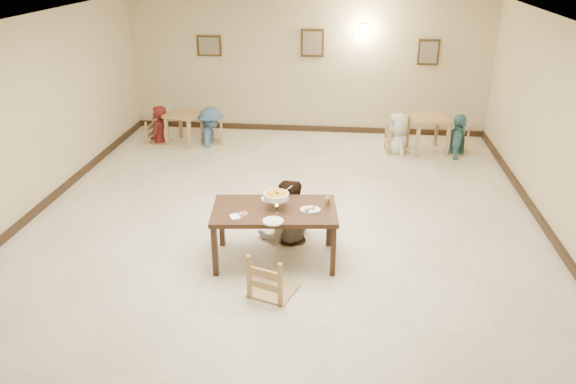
# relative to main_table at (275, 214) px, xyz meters

# --- Properties ---
(floor) EXTENTS (10.00, 10.00, 0.00)m
(floor) POSITION_rel_main_table_xyz_m (-0.02, 0.87, -0.69)
(floor) COLOR beige
(floor) RESTS_ON ground
(ceiling) EXTENTS (10.00, 10.00, 0.00)m
(ceiling) POSITION_rel_main_table_xyz_m (-0.02, 0.87, 2.31)
(ceiling) COLOR white
(ceiling) RESTS_ON wall_back
(wall_back) EXTENTS (10.00, 0.00, 10.00)m
(wall_back) POSITION_rel_main_table_xyz_m (-0.02, 5.87, 0.81)
(wall_back) COLOR beige
(wall_back) RESTS_ON floor
(wall_left) EXTENTS (0.00, 10.00, 10.00)m
(wall_left) POSITION_rel_main_table_xyz_m (-4.02, 0.87, 0.81)
(wall_left) COLOR beige
(wall_left) RESTS_ON floor
(baseboard_back) EXTENTS (8.00, 0.06, 0.12)m
(baseboard_back) POSITION_rel_main_table_xyz_m (-0.02, 5.84, -0.63)
(baseboard_back) COLOR black
(baseboard_back) RESTS_ON floor
(baseboard_left) EXTENTS (0.06, 10.00, 0.12)m
(baseboard_left) POSITION_rel_main_table_xyz_m (-3.99, 0.87, -0.63)
(baseboard_left) COLOR black
(baseboard_left) RESTS_ON floor
(baseboard_right) EXTENTS (0.06, 10.00, 0.12)m
(baseboard_right) POSITION_rel_main_table_xyz_m (3.95, 0.87, -0.63)
(baseboard_right) COLOR black
(baseboard_right) RESTS_ON floor
(picture_a) EXTENTS (0.55, 0.04, 0.45)m
(picture_a) POSITION_rel_main_table_xyz_m (-2.22, 5.83, 1.21)
(picture_a) COLOR #372511
(picture_a) RESTS_ON wall_back
(picture_b) EXTENTS (0.50, 0.04, 0.60)m
(picture_b) POSITION_rel_main_table_xyz_m (0.08, 5.83, 1.31)
(picture_b) COLOR #372511
(picture_b) RESTS_ON wall_back
(picture_c) EXTENTS (0.45, 0.04, 0.55)m
(picture_c) POSITION_rel_main_table_xyz_m (2.58, 5.83, 1.16)
(picture_c) COLOR #372511
(picture_c) RESTS_ON wall_back
(wall_sconce) EXTENTS (0.16, 0.05, 0.22)m
(wall_sconce) POSITION_rel_main_table_xyz_m (1.18, 5.83, 1.61)
(wall_sconce) COLOR #FFD88C
(wall_sconce) RESTS_ON wall_back
(main_table) EXTENTS (1.73, 1.09, 0.77)m
(main_table) POSITION_rel_main_table_xyz_m (0.00, 0.00, 0.00)
(main_table) COLOR #372112
(main_table) RESTS_ON floor
(chair_far) EXTENTS (0.46, 0.46, 0.97)m
(chair_far) POSITION_rel_main_table_xyz_m (0.08, 0.72, -0.20)
(chair_far) COLOR tan
(chair_far) RESTS_ON floor
(chair_near) EXTENTS (0.51, 0.51, 1.09)m
(chair_near) POSITION_rel_main_table_xyz_m (0.08, -0.78, -0.15)
(chair_near) COLOR tan
(chair_near) RESTS_ON floor
(main_diner) EXTENTS (1.01, 0.86, 1.81)m
(main_diner) POSITION_rel_main_table_xyz_m (0.09, 0.66, 0.21)
(main_diner) COLOR gray
(main_diner) RESTS_ON floor
(curry_warmer) EXTENTS (0.37, 0.33, 0.30)m
(curry_warmer) POSITION_rel_main_table_xyz_m (0.02, 0.02, 0.26)
(curry_warmer) COLOR silver
(curry_warmer) RESTS_ON main_table
(rice_plate_far) EXTENTS (0.28, 0.28, 0.06)m
(rice_plate_far) POSITION_rel_main_table_xyz_m (-0.08, 0.28, 0.10)
(rice_plate_far) COLOR white
(rice_plate_far) RESTS_ON main_table
(rice_plate_near) EXTENTS (0.26, 0.26, 0.06)m
(rice_plate_near) POSITION_rel_main_table_xyz_m (0.03, -0.38, 0.09)
(rice_plate_near) COLOR white
(rice_plate_near) RESTS_ON main_table
(fried_plate) EXTENTS (0.27, 0.27, 0.06)m
(fried_plate) POSITION_rel_main_table_xyz_m (0.47, -0.01, 0.10)
(fried_plate) COLOR white
(fried_plate) RESTS_ON main_table
(chili_dish) EXTENTS (0.10, 0.10, 0.02)m
(chili_dish) POSITION_rel_main_table_xyz_m (-0.38, -0.20, 0.09)
(chili_dish) COLOR white
(chili_dish) RESTS_ON main_table
(napkin_cutlery) EXTENTS (0.20, 0.25, 0.03)m
(napkin_cutlery) POSITION_rel_main_table_xyz_m (-0.46, -0.33, 0.10)
(napkin_cutlery) COLOR white
(napkin_cutlery) RESTS_ON main_table
(drink_glass) EXTENTS (0.07, 0.07, 0.13)m
(drink_glass) POSITION_rel_main_table_xyz_m (0.69, 0.19, 0.14)
(drink_glass) COLOR white
(drink_glass) RESTS_ON main_table
(bg_table_left) EXTENTS (0.82, 0.82, 0.67)m
(bg_table_left) POSITION_rel_main_table_xyz_m (-2.57, 4.70, -0.15)
(bg_table_left) COLOR tan
(bg_table_left) RESTS_ON floor
(bg_table_right) EXTENTS (0.90, 0.90, 0.75)m
(bg_table_right) POSITION_rel_main_table_xyz_m (2.58, 4.72, -0.08)
(bg_table_right) COLOR tan
(bg_table_right) RESTS_ON floor
(bg_chair_ll) EXTENTS (0.44, 0.44, 0.94)m
(bg_chair_ll) POSITION_rel_main_table_xyz_m (-3.14, 4.65, -0.22)
(bg_chair_ll) COLOR tan
(bg_chair_ll) RESTS_ON floor
(bg_chair_lr) EXTENTS (0.48, 0.48, 1.02)m
(bg_chair_lr) POSITION_rel_main_table_xyz_m (-2.01, 4.76, -0.18)
(bg_chair_lr) COLOR tan
(bg_chair_lr) RESTS_ON floor
(bg_chair_rl) EXTENTS (0.46, 0.46, 0.97)m
(bg_chair_rl) POSITION_rel_main_table_xyz_m (1.97, 4.65, -0.20)
(bg_chair_rl) COLOR tan
(bg_chair_rl) RESTS_ON floor
(bg_chair_rr) EXTENTS (0.43, 0.43, 0.92)m
(bg_chair_rr) POSITION_rel_main_table_xyz_m (3.19, 4.68, -0.23)
(bg_chair_rr) COLOR tan
(bg_chair_rr) RESTS_ON floor
(bg_diner_a) EXTENTS (0.41, 0.61, 1.63)m
(bg_diner_a) POSITION_rel_main_table_xyz_m (-3.14, 4.65, 0.13)
(bg_diner_a) COLOR #531614
(bg_diner_a) RESTS_ON floor
(bg_diner_b) EXTENTS (0.74, 1.10, 1.58)m
(bg_diner_b) POSITION_rel_main_table_xyz_m (-2.01, 4.76, 0.10)
(bg_diner_b) COLOR #466991
(bg_diner_b) RESTS_ON floor
(bg_diner_c) EXTENTS (0.73, 0.92, 1.64)m
(bg_diner_c) POSITION_rel_main_table_xyz_m (1.97, 4.65, 0.13)
(bg_diner_c) COLOR silver
(bg_diner_c) RESTS_ON floor
(bg_diner_d) EXTENTS (0.57, 1.02, 1.65)m
(bg_diner_d) POSITION_rel_main_table_xyz_m (3.19, 4.68, 0.14)
(bg_diner_d) COLOR teal
(bg_diner_d) RESTS_ON floor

